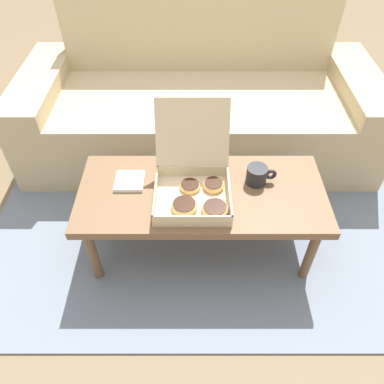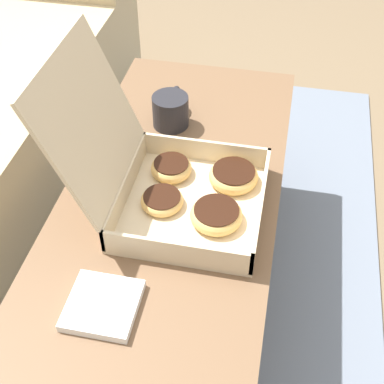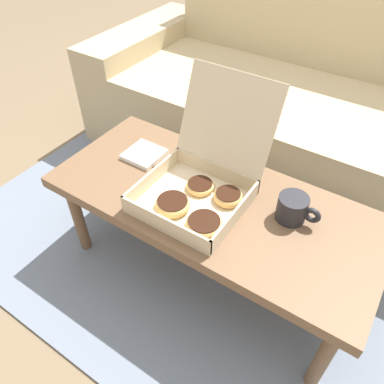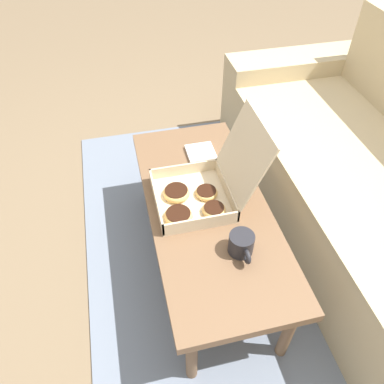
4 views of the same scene
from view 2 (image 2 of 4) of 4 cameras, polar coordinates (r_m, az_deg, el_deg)
ground_plane at (r=1.54m, az=-3.13°, el=-10.74°), size 12.00×12.00×0.00m
area_rug at (r=1.61m, az=-13.67°, el=-8.61°), size 2.25×1.80×0.01m
coffee_table at (r=1.25m, az=-2.16°, el=-1.39°), size 1.11×0.49×0.41m
pastry_box at (r=1.16m, az=-1.41°, el=1.15°), size 0.33×0.42×0.35m
coffee_mug at (r=1.39m, az=-2.28°, el=8.73°), size 0.14×0.09×0.08m
napkin_stack at (r=1.02m, az=-9.50°, el=-11.82°), size 0.13×0.13×0.02m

